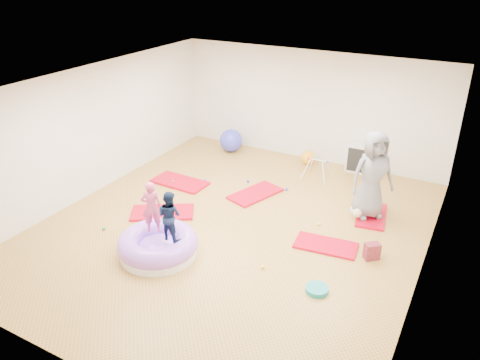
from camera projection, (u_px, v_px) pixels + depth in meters
The scene contains 19 objects.
room at pixel (232, 162), 8.61m from camera, with size 7.01×8.01×2.81m.
gym_mat_front_left at pixel (162, 212), 9.68m from camera, with size 1.27×0.63×0.05m, color red.
gym_mat_mid_left at pixel (180, 182), 10.98m from camera, with size 1.30×0.65×0.05m, color red.
gym_mat_center_back at pixel (255, 194), 10.45m from camera, with size 1.23×0.61×0.05m, color red.
gym_mat_right at pixel (326, 245), 8.59m from camera, with size 1.12×0.56×0.05m, color red.
gym_mat_rear_right at pixel (371, 215), 9.59m from camera, with size 1.11×0.55×0.05m, color red.
inflatable_cushion at pixel (158, 245), 8.31m from camera, with size 1.43×1.43×0.45m.
child_pink at pixel (151, 204), 8.17m from camera, with size 0.36×0.23×0.98m, color #CB4472.
child_navy at pixel (169, 213), 7.96m from camera, with size 0.44×0.34×0.91m, color #0E1C3D.
adult_caregiver at pixel (372, 175), 9.17m from camera, with size 0.88×0.57×1.80m, color slate.
infant at pixel (359, 211), 9.46m from camera, with size 0.39×0.40×0.23m.
ball_pit_balls at pixel (218, 214), 9.60m from camera, with size 3.75×3.61×0.07m.
exercise_ball_blue at pixel (231, 141), 12.66m from camera, with size 0.62×0.62×0.62m, color #383DD4.
exercise_ball_orange at pixel (308, 158), 11.91m from camera, with size 0.36×0.36×0.36m, color #FCA216.
infant_play_gym at pixel (318, 166), 11.10m from camera, with size 0.63×0.60×0.48m.
cube_shelf at pixel (361, 159), 11.43m from camera, with size 0.69×0.34×0.69m.
balance_disc at pixel (317, 289), 7.43m from camera, with size 0.36×0.36×0.08m, color teal.
backpack at pixel (372, 251), 8.19m from camera, with size 0.27×0.16×0.31m, color #C0233D.
yellow_toy at pixel (160, 271), 7.91m from camera, with size 0.18×0.18×0.03m, color yellow.
Camera 1 is at (3.91, -6.87, 4.82)m, focal length 35.00 mm.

